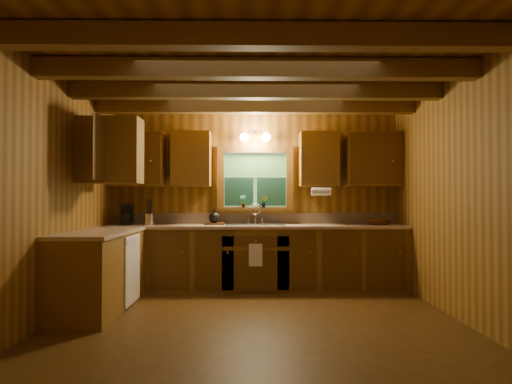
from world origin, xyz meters
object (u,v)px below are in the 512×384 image
object	(u,v)px
sink	(255,228)
wicker_basket	(378,222)
coffee_maker	(127,214)
cutting_board	(214,224)

from	to	relation	value
sink	wicker_basket	size ratio (longest dim) A/B	2.24
coffee_maker	wicker_basket	distance (m)	3.53
sink	wicker_basket	xyz separation A→B (m)	(1.72, -0.05, 0.09)
coffee_maker	wicker_basket	bearing A→B (deg)	-11.94
sink	coffee_maker	distance (m)	1.82
cutting_board	sink	bearing A→B (deg)	-7.10
sink	cutting_board	size ratio (longest dim) A/B	2.90
coffee_maker	cutting_board	size ratio (longest dim) A/B	1.08
cutting_board	wicker_basket	bearing A→B (deg)	-4.24
coffee_maker	cutting_board	bearing A→B (deg)	-8.13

